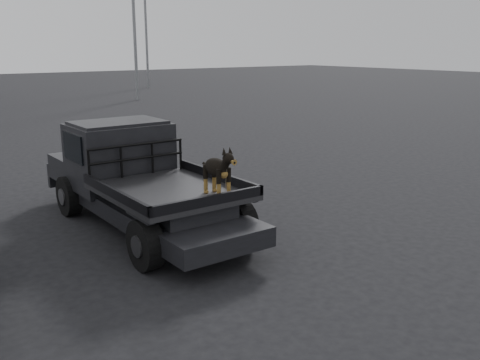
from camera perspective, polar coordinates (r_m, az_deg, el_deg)
ground at (r=8.19m, az=-5.91°, el=-8.56°), size 120.00×120.00×0.00m
flatbed_ute at (r=9.60m, az=-10.19°, el=-2.37°), size 2.00×5.40×0.92m
ute_cab at (r=10.24m, az=-12.78°, el=3.71°), size 1.72×1.30×0.88m
headache_rack at (r=9.60m, az=-10.91°, el=2.12°), size 1.80×0.08×0.55m
dog at (r=8.15m, az=-2.47°, el=0.92°), size 0.32×0.60×0.74m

